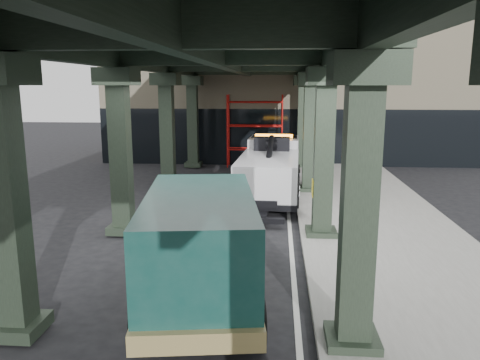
% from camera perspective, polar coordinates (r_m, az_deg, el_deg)
% --- Properties ---
extents(ground, '(90.00, 90.00, 0.00)m').
position_cam_1_polar(ground, '(12.41, -1.58, -9.81)').
color(ground, black).
rests_on(ground, ground).
extents(sidewalk, '(5.00, 40.00, 0.15)m').
position_cam_1_polar(sidewalk, '(14.56, 17.34, -6.76)').
color(sidewalk, gray).
rests_on(sidewalk, ground).
extents(lane_stripe, '(0.12, 38.00, 0.01)m').
position_cam_1_polar(lane_stripe, '(14.23, 6.17, -7.02)').
color(lane_stripe, silver).
rests_on(lane_stripe, ground).
extents(viaduct, '(7.40, 32.00, 6.40)m').
position_cam_1_polar(viaduct, '(13.63, -2.51, 15.50)').
color(viaduct, black).
rests_on(viaduct, ground).
extents(building, '(22.00, 10.00, 8.00)m').
position_cam_1_polar(building, '(31.51, 6.05, 10.49)').
color(building, '#C6B793').
rests_on(building, ground).
extents(scaffolding, '(3.08, 0.88, 4.00)m').
position_cam_1_polar(scaffolding, '(26.28, 1.85, 6.23)').
color(scaffolding, '#B5120E').
rests_on(scaffolding, ground).
extents(tow_truck, '(2.59, 7.81, 2.53)m').
position_cam_1_polar(tow_truck, '(19.15, 3.82, 1.61)').
color(tow_truck, black).
rests_on(tow_truck, ground).
extents(towed_van, '(3.00, 6.05, 2.36)m').
position_cam_1_polar(towed_van, '(9.91, -4.84, -7.61)').
color(towed_van, '#103C36').
rests_on(towed_van, ground).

